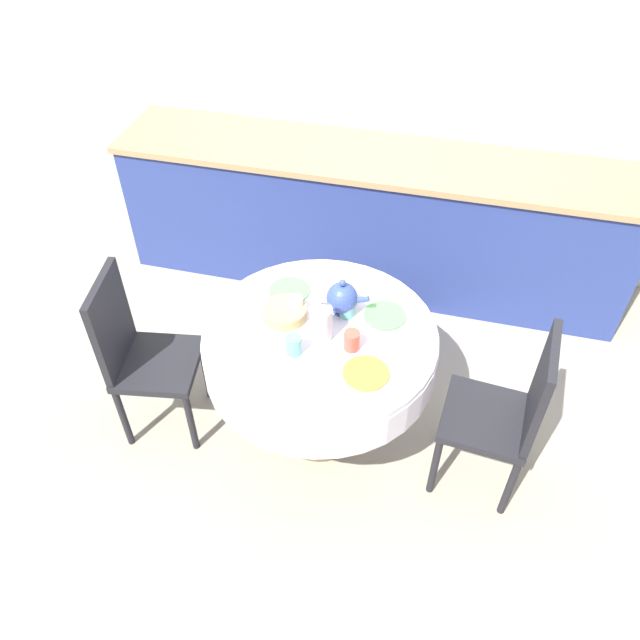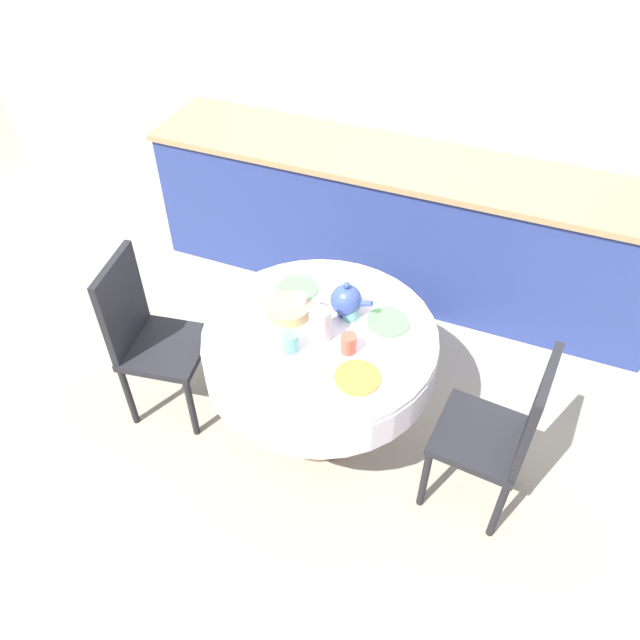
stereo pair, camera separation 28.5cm
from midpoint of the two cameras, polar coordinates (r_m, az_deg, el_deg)
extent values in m
plane|color=#9E937F|center=(3.46, -2.39, -9.95)|extent=(12.00, 12.00, 0.00)
cube|color=beige|center=(4.02, 4.29, 21.80)|extent=(7.00, 0.05, 2.60)
cube|color=navy|center=(4.13, 2.76, 8.95)|extent=(3.20, 0.60, 0.88)
cube|color=#A37F56|center=(3.89, 2.99, 14.52)|extent=(3.24, 0.64, 0.04)
cylinder|color=brown|center=(3.45, -2.40, -9.75)|extent=(0.44, 0.44, 0.04)
cylinder|color=brown|center=(3.24, -2.53, -6.97)|extent=(0.11, 0.11, 0.49)
cylinder|color=silver|center=(2.99, -2.73, -2.91)|extent=(1.12, 1.12, 0.18)
cylinder|color=silver|center=(2.91, -2.80, -1.49)|extent=(1.11, 1.11, 0.03)
cube|color=black|center=(3.01, 12.33, -8.89)|extent=(0.43, 0.43, 0.04)
cube|color=black|center=(2.81, 16.80, -6.31)|extent=(0.07, 0.38, 0.51)
cylinder|color=black|center=(3.09, 7.81, -13.21)|extent=(0.04, 0.04, 0.42)
cylinder|color=black|center=(3.30, 9.27, -8.31)|extent=(0.04, 0.04, 0.42)
cylinder|color=black|center=(3.09, 14.37, -14.75)|extent=(0.04, 0.04, 0.42)
cylinder|color=black|center=(3.30, 15.31, -9.73)|extent=(0.04, 0.04, 0.42)
cube|color=black|center=(3.30, -16.99, -3.97)|extent=(0.46, 0.46, 0.04)
cube|color=black|center=(3.19, -21.04, -0.37)|extent=(0.10, 0.38, 0.51)
cylinder|color=black|center=(3.52, -12.69, -4.65)|extent=(0.04, 0.04, 0.42)
cylinder|color=black|center=(3.31, -14.18, -9.17)|extent=(0.04, 0.04, 0.42)
cylinder|color=black|center=(3.64, -18.05, -4.19)|extent=(0.04, 0.04, 0.42)
cylinder|color=black|center=(3.43, -19.86, -8.51)|extent=(0.04, 0.04, 0.42)
cylinder|color=white|center=(2.83, -8.90, -3.23)|extent=(0.20, 0.20, 0.01)
cylinder|color=#5BA39E|center=(2.79, -5.35, -2.44)|extent=(0.07, 0.07, 0.10)
cylinder|color=orange|center=(2.72, 1.23, -5.05)|extent=(0.20, 0.20, 0.01)
cylinder|color=#CC4C3D|center=(2.79, 0.01, -2.03)|extent=(0.07, 0.07, 0.10)
cylinder|color=#5BA85B|center=(3.12, -5.43, 2.58)|extent=(0.20, 0.20, 0.01)
cylinder|color=white|center=(2.97, -5.02, 1.15)|extent=(0.07, 0.07, 0.10)
cylinder|color=#5BA85B|center=(2.98, 3.24, 0.28)|extent=(0.20, 0.20, 0.01)
cylinder|color=#5BA39E|center=(2.95, -0.26, 1.01)|extent=(0.07, 0.07, 0.10)
cylinder|color=#B2B2B7|center=(2.82, -2.78, -0.46)|extent=(0.10, 0.10, 0.18)
cone|color=#B2B2B7|center=(2.74, -2.86, 1.18)|extent=(0.09, 0.09, 0.04)
sphere|color=#B2B2B7|center=(2.72, -2.88, 1.74)|extent=(0.03, 0.03, 0.03)
cylinder|color=#33478E|center=(3.00, -0.72, 0.74)|extent=(0.08, 0.08, 0.01)
sphere|color=#33478E|center=(2.95, -0.73, 1.92)|extent=(0.15, 0.15, 0.15)
cylinder|color=#33478E|center=(2.92, 0.96, 1.74)|extent=(0.09, 0.03, 0.05)
sphere|color=#33478E|center=(2.89, -0.75, 3.29)|extent=(0.03, 0.03, 0.03)
cylinder|color=tan|center=(2.97, -6.00, 0.54)|extent=(0.21, 0.21, 0.06)
camera|label=1|loc=(0.14, -92.87, -2.72)|focal=35.00mm
camera|label=2|loc=(0.14, 87.13, 2.72)|focal=35.00mm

